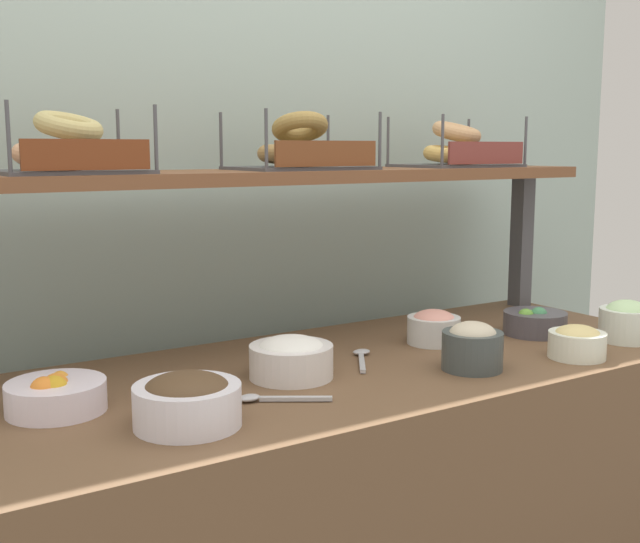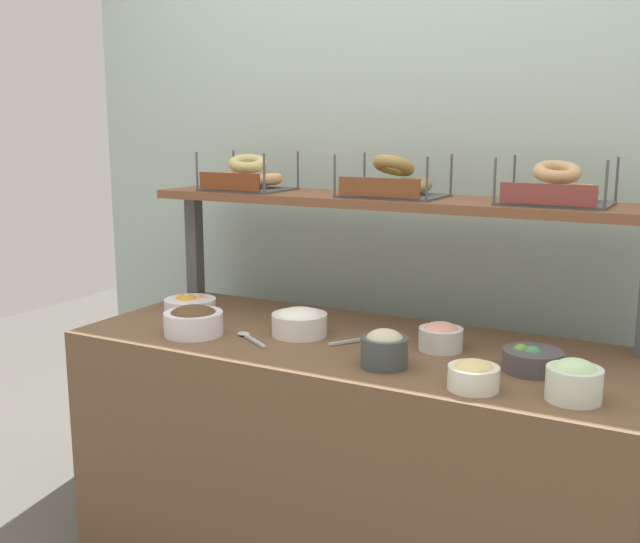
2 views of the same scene
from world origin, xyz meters
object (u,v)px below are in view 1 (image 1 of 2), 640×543
at_px(serving_spoon_near_plate, 362,357).
at_px(serving_spoon_by_edge, 270,398).
at_px(bowl_egg_salad, 577,342).
at_px(bowl_cream_cheese, 291,357).
at_px(bagel_basket_everything, 300,150).
at_px(bagel_basket_sesame, 456,151).
at_px(bowl_fruit_salad, 56,395).
at_px(bowl_tuna_salad, 472,346).
at_px(bowl_scallion_spread, 627,321).
at_px(bowl_veggie_mix, 534,322).
at_px(bagel_basket_plain, 69,151).
at_px(bowl_chocolate_spread, 187,400).
at_px(bowl_lox_spread, 434,327).

distance_m(serving_spoon_near_plate, serving_spoon_by_edge, 0.36).
xyz_separation_m(bowl_egg_salad, bowl_cream_cheese, (-0.64, 0.22, 0.01)).
bearing_deg(serving_spoon_by_edge, bowl_egg_salad, -8.02).
bearing_deg(bagel_basket_everything, bowl_cream_cheese, -125.03).
bearing_deg(bowl_egg_salad, bagel_basket_everything, 131.43).
bearing_deg(bagel_basket_sesame, bowl_fruit_salad, -168.79).
distance_m(bowl_egg_salad, bowl_tuna_salad, 0.28).
distance_m(bowl_fruit_salad, bowl_scallion_spread, 1.38).
xyz_separation_m(serving_spoon_near_plate, bagel_basket_everything, (-0.02, 0.24, 0.47)).
relative_size(bowl_scallion_spread, bowl_veggie_mix, 0.83).
height_order(bowl_veggie_mix, bagel_basket_everything, bagel_basket_everything).
bearing_deg(bowl_scallion_spread, bagel_basket_plain, 160.17).
bearing_deg(bowl_cream_cheese, bowl_egg_salad, -19.29).
relative_size(bowl_egg_salad, bagel_basket_everything, 0.40).
height_order(bowl_scallion_spread, bagel_basket_sesame, bagel_basket_sesame).
bearing_deg(bagel_basket_everything, serving_spoon_near_plate, -86.48).
height_order(bowl_fruit_salad, bowl_tuna_salad, bowl_tuna_salad).
distance_m(bowl_chocolate_spread, serving_spoon_near_plate, 0.55).
distance_m(bowl_tuna_salad, serving_spoon_by_edge, 0.49).
xyz_separation_m(bowl_tuna_salad, serving_spoon_near_plate, (-0.16, 0.20, -0.05)).
height_order(bowl_chocolate_spread, serving_spoon_by_edge, bowl_chocolate_spread).
bearing_deg(serving_spoon_near_plate, bowl_lox_spread, 6.88).
xyz_separation_m(bowl_fruit_salad, serving_spoon_near_plate, (0.69, -0.01, -0.03)).
relative_size(serving_spoon_near_plate, bagel_basket_sesame, 0.48).
distance_m(bowl_egg_salad, bowl_lox_spread, 0.34).
bearing_deg(bowl_tuna_salad, bowl_cream_cheese, 155.99).
height_order(bowl_fruit_salad, bowl_scallion_spread, bowl_scallion_spread).
distance_m(bowl_egg_salad, bowl_veggie_mix, 0.24).
height_order(bowl_scallion_spread, bagel_basket_plain, bagel_basket_plain).
bearing_deg(bowl_chocolate_spread, serving_spoon_near_plate, 20.18).
xyz_separation_m(bowl_scallion_spread, bagel_basket_sesame, (-0.16, 0.47, 0.42)).
height_order(bowl_egg_salad, bagel_basket_everything, bagel_basket_everything).
height_order(bowl_chocolate_spread, bowl_cream_cheese, bowl_chocolate_spread).
bearing_deg(bagel_basket_everything, bowl_lox_spread, -40.03).
xyz_separation_m(bagel_basket_plain, bagel_basket_everything, (0.57, 0.01, -0.00)).
xyz_separation_m(bowl_chocolate_spread, bagel_basket_sesame, (1.02, 0.44, 0.43)).
xyz_separation_m(bagel_basket_plain, bagel_basket_sesame, (1.09, 0.02, -0.00)).
xyz_separation_m(bowl_chocolate_spread, bagel_basket_plain, (-0.07, 0.42, 0.43)).
relative_size(bowl_cream_cheese, bagel_basket_sesame, 0.56).
bearing_deg(bowl_chocolate_spread, bowl_fruit_salad, 130.64).
bearing_deg(bowl_egg_salad, serving_spoon_near_plate, 148.95).
xyz_separation_m(bowl_cream_cheese, bagel_basket_plain, (-0.37, 0.27, 0.43)).
height_order(bowl_egg_salad, serving_spoon_by_edge, bowl_egg_salad).
relative_size(serving_spoon_by_edge, bagel_basket_plain, 0.54).
xyz_separation_m(bowl_fruit_salad, bagel_basket_plain, (0.11, 0.22, 0.44)).
xyz_separation_m(bowl_tuna_salad, bowl_veggie_mix, (0.37, 0.16, -0.02)).
bearing_deg(bowl_cream_cheese, serving_spoon_by_edge, -135.19).
relative_size(bowl_lox_spread, serving_spoon_by_edge, 0.83).
bearing_deg(bowl_lox_spread, bowl_fruit_salad, -179.04).
bearing_deg(bagel_basket_plain, bowl_fruit_salad, -116.17).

